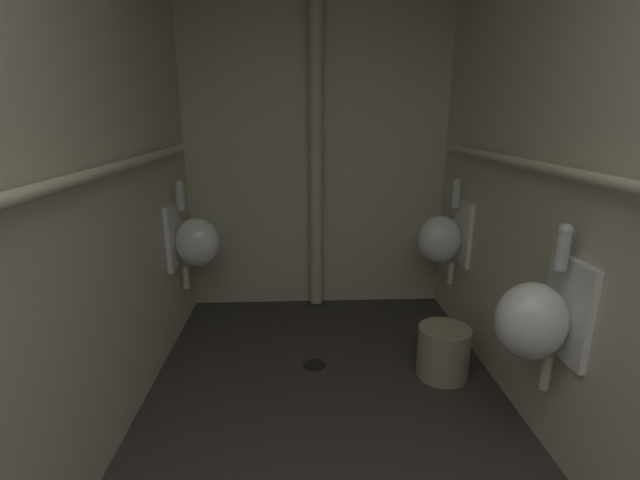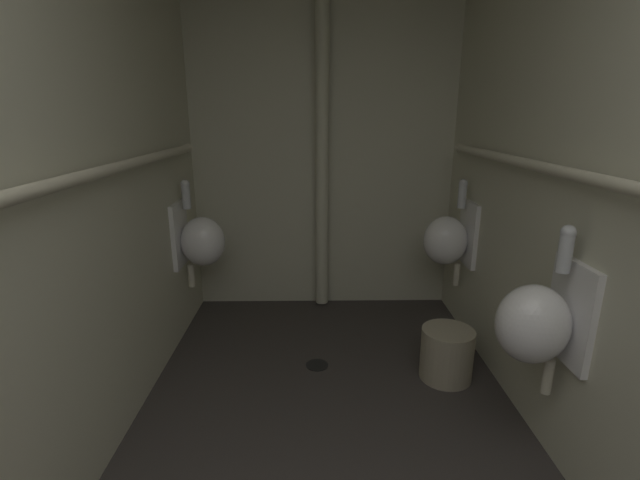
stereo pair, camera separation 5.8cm
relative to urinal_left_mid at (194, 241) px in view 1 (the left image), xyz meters
The scene contains 12 objects.
floor 1.71m from the urinal_left_mid, 56.39° to the right, with size 2.13×3.73×0.08m, color #383330.
wall_left 1.42m from the urinal_left_mid, 97.84° to the right, with size 0.06×3.73×2.50m, color beige.
wall_right 2.36m from the urinal_left_mid, 34.28° to the right, with size 0.06×3.73×2.50m, color beige.
wall_back 1.16m from the urinal_left_mid, 32.44° to the left, with size 2.13×0.06×2.50m, color beige.
urinal_left_mid is the anchor object (origin of this frame).
urinal_right_mid 2.13m from the urinal_left_mid, 36.38° to the right, with size 0.32×0.30×0.76m.
urinal_right_far 1.71m from the urinal_left_mid, ahead, with size 0.32×0.30×0.76m.
supply_pipe_left 1.43m from the urinal_left_mid, 93.87° to the right, with size 0.06×3.05×0.06m.
supply_pipe_right 2.30m from the urinal_left_mid, 35.68° to the right, with size 0.06×3.04×0.06m.
standpipe_back_wall 1.11m from the urinal_left_mid, 27.16° to the left, with size 0.10×0.10×2.45m, color beige.
floor_drain 1.15m from the urinal_left_mid, 30.98° to the right, with size 0.14×0.14×0.01m, color black.
waste_bin 1.76m from the urinal_left_mid, 21.52° to the right, with size 0.30×0.30×0.31m, color #9E937A.
Camera 1 is at (-0.13, 0.17, 1.52)m, focal length 24.82 mm.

